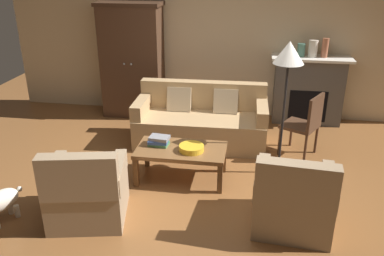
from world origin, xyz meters
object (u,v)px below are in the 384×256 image
object	(u,v)px
armoire	(132,60)
mantel_vase_jade	(301,50)
coffee_table	(181,152)
floor_lamp	(288,61)
fireplace	(308,90)
fruit_bowl	(191,148)
mantel_vase_terracotta	(325,48)
armchair_near_left	(87,193)
mantel_vase_cream	(313,48)
armchair_near_right	(293,201)
couch	(201,122)
book_stack	(159,141)
side_chair_wooden	(306,122)

from	to	relation	value
armoire	mantel_vase_jade	world-z (taller)	armoire
coffee_table	floor_lamp	distance (m)	1.68
fireplace	fruit_bowl	bearing A→B (deg)	-125.31
mantel_vase_jade	mantel_vase_terracotta	distance (m)	0.36
armoire	armchair_near_left	world-z (taller)	armoire
mantel_vase_cream	armchair_near_right	bearing A→B (deg)	-98.05
couch	floor_lamp	size ratio (longest dim) A/B	1.14
fireplace	mantel_vase_jade	world-z (taller)	mantel_vase_jade
armchair_near_right	mantel_vase_terracotta	bearing A→B (deg)	78.59
book_stack	side_chair_wooden	world-z (taller)	side_chair_wooden
couch	fruit_bowl	world-z (taller)	couch
fireplace	armchair_near_left	bearing A→B (deg)	-128.67
couch	coffee_table	size ratio (longest dim) A/B	1.76
coffee_table	couch	bearing A→B (deg)	85.36
fireplace	mantel_vase_cream	world-z (taller)	mantel_vase_cream
coffee_table	book_stack	size ratio (longest dim) A/B	4.15
book_stack	armchair_near_left	distance (m)	1.17
mantel_vase_cream	floor_lamp	distance (m)	1.92
couch	coffee_table	distance (m)	1.14
coffee_table	side_chair_wooden	xyz separation A→B (m)	(1.58, 0.90, 0.15)
mantel_vase_jade	floor_lamp	world-z (taller)	floor_lamp
armoire	mantel_vase_cream	bearing A→B (deg)	1.17
book_stack	armchair_near_left	size ratio (longest dim) A/B	0.29
fireplace	armchair_near_right	distance (m)	3.04
fruit_bowl	book_stack	distance (m)	0.44
floor_lamp	armchair_near_right	bearing A→B (deg)	-85.64
fireplace	book_stack	distance (m)	2.94
mantel_vase_jade	mantel_vase_cream	xyz separation A→B (m)	(0.18, 0.00, 0.03)
armchair_near_right	armchair_near_left	bearing A→B (deg)	-175.12
book_stack	floor_lamp	world-z (taller)	floor_lamp
mantel_vase_cream	armchair_near_left	distance (m)	4.17
armoire	book_stack	xyz separation A→B (m)	(0.93, -2.07, -0.49)
fruit_bowl	mantel_vase_terracotta	distance (m)	2.95
coffee_table	mantel_vase_terracotta	world-z (taller)	mantel_vase_terracotta
armoire	mantel_vase_jade	xyz separation A→B (m)	(2.77, 0.06, 0.26)
armchair_near_left	side_chair_wooden	xyz separation A→B (m)	(2.40, 1.88, 0.20)
mantel_vase_cream	side_chair_wooden	distance (m)	1.49
armchair_near_left	armchair_near_right	size ratio (longest dim) A/B	1.03
floor_lamp	mantel_vase_terracotta	bearing A→B (deg)	69.45
armchair_near_right	armoire	bearing A→B (deg)	130.88
side_chair_wooden	mantel_vase_jade	bearing A→B (deg)	91.46
armoire	mantel_vase_cream	xyz separation A→B (m)	(2.95, 0.06, 0.29)
mantel_vase_jade	mantel_vase_terracotta	world-z (taller)	mantel_vase_terracotta
mantel_vase_jade	armoire	bearing A→B (deg)	-178.76
fireplace	armchair_near_left	size ratio (longest dim) A/B	1.39
coffee_table	floor_lamp	xyz separation A→B (m)	(1.21, 0.34, 1.11)
armoire	armchair_near_left	bearing A→B (deg)	-82.55
fireplace	armchair_near_right	size ratio (longest dim) A/B	1.43
mantel_vase_cream	armchair_near_right	size ratio (longest dim) A/B	0.30
mantel_vase_jade	side_chair_wooden	world-z (taller)	mantel_vase_jade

